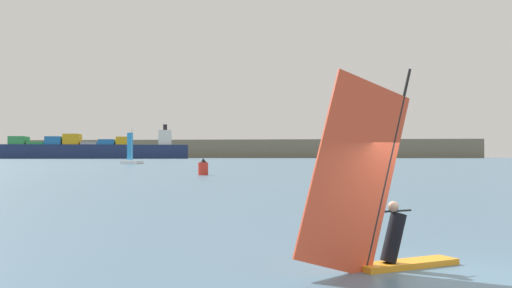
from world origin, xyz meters
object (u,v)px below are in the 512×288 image
Objects in this scene: windsurfer at (376,209)px; cargo_ship at (91,149)px; channel_buoy at (203,168)px; small_sailboat at (132,161)px.

windsurfer is 0.02× the size of cargo_ship.
channel_buoy is at bearing 72.11° from windsurfer.
small_sailboat is at bearing 99.53° from cargo_ship.
channel_buoy is at bearing 99.41° from cargo_ship.
cargo_ship is at bearing 142.61° from small_sailboat.
windsurfer is 2.05× the size of channel_buoy.
cargo_ship is 415.53m from small_sailboat.
small_sailboat is (-38.60, 93.20, 0.04)m from channel_buoy.
small_sailboat is at bearing 77.45° from windsurfer.
windsurfer is at bearing -41.04° from small_sailboat.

